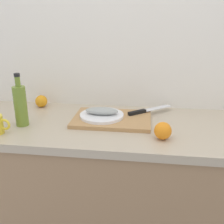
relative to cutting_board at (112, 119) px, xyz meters
name	(u,v)px	position (x,y,z in m)	size (l,w,h in m)	color
back_wall	(144,49)	(0.15, 0.28, 0.34)	(3.20, 0.05, 2.50)	white
kitchen_counter	(137,198)	(0.15, -0.04, -0.46)	(2.00, 0.60, 0.90)	#9E7A56
cutting_board	(112,119)	(0.00, 0.00, 0.00)	(0.41, 0.28, 0.02)	tan
white_plate	(102,115)	(-0.06, 0.00, 0.02)	(0.23, 0.23, 0.01)	white
fish_fillet	(102,111)	(-0.06, 0.00, 0.04)	(0.18, 0.08, 0.04)	#999E99
chef_knife	(145,111)	(0.17, 0.10, 0.02)	(0.25, 0.20, 0.02)	silver
olive_oil_bottle	(20,105)	(-0.45, -0.12, 0.10)	(0.06, 0.06, 0.27)	olive
orange_0	(163,131)	(0.26, -0.19, 0.03)	(0.08, 0.08, 0.08)	orange
orange_2	(41,101)	(-0.46, 0.17, 0.03)	(0.07, 0.07, 0.07)	orange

